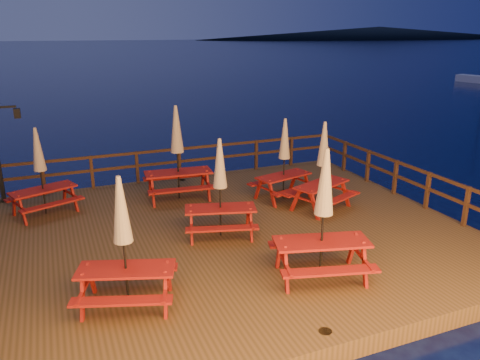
{
  "coord_description": "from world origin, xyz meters",
  "views": [
    {
      "loc": [
        -3.97,
        -10.41,
        5.37
      ],
      "look_at": [
        0.54,
        0.6,
        1.53
      ],
      "focal_mm": 35.0,
      "sensor_mm": 36.0,
      "label": 1
    }
  ],
  "objects_px": {
    "picnic_table_0": "(220,187)",
    "picnic_table_1": "(323,165)",
    "picnic_table_2": "(40,170)",
    "lamp_post": "(1,144)"
  },
  "relations": [
    {
      "from": "picnic_table_0",
      "to": "picnic_table_2",
      "type": "relative_size",
      "value": 1.01
    },
    {
      "from": "picnic_table_1",
      "to": "picnic_table_2",
      "type": "xyz_separation_m",
      "value": [
        -7.4,
        2.61,
        -0.04
      ]
    },
    {
      "from": "lamp_post",
      "to": "picnic_table_0",
      "type": "bearing_deg",
      "value": -43.06
    },
    {
      "from": "picnic_table_0",
      "to": "picnic_table_1",
      "type": "xyz_separation_m",
      "value": [
        3.33,
        0.65,
        0.02
      ]
    },
    {
      "from": "lamp_post",
      "to": "picnic_table_1",
      "type": "height_order",
      "value": "lamp_post"
    },
    {
      "from": "lamp_post",
      "to": "picnic_table_2",
      "type": "relative_size",
      "value": 1.21
    },
    {
      "from": "picnic_table_1",
      "to": "lamp_post",
      "type": "bearing_deg",
      "value": 132.06
    },
    {
      "from": "lamp_post",
      "to": "picnic_table_2",
      "type": "xyz_separation_m",
      "value": [
        1.0,
        -1.48,
        -0.51
      ]
    },
    {
      "from": "picnic_table_0",
      "to": "picnic_table_1",
      "type": "relative_size",
      "value": 0.98
    },
    {
      "from": "picnic_table_0",
      "to": "picnic_table_2",
      "type": "distance_m",
      "value": 5.22
    }
  ]
}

